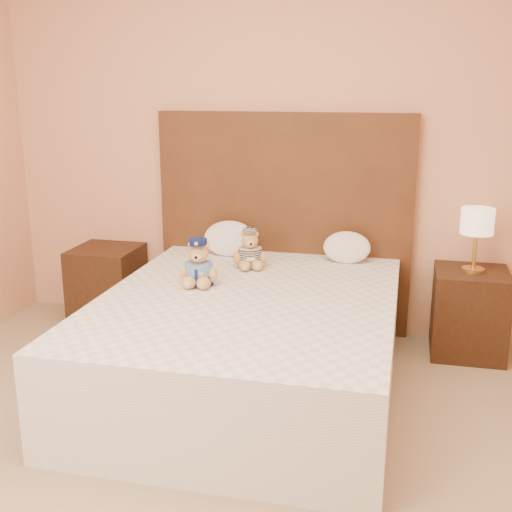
{
  "coord_description": "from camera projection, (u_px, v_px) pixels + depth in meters",
  "views": [
    {
      "loc": [
        0.82,
        -2.05,
        1.69
      ],
      "look_at": [
        -0.01,
        1.45,
        0.71
      ],
      "focal_mm": 45.0,
      "sensor_mm": 36.0,
      "label": 1
    }
  ],
  "objects": [
    {
      "name": "lamp",
      "position": [
        477.0,
        224.0,
        3.92
      ],
      "size": [
        0.2,
        0.2,
        0.4
      ],
      "color": "gold",
      "rests_on": "nightstand_right"
    },
    {
      "name": "nightstand_left",
      "position": [
        107.0,
        285.0,
        4.64
      ],
      "size": [
        0.45,
        0.45,
        0.55
      ],
      "primitive_type": "cube",
      "color": "#351D11",
      "rests_on": "ground"
    },
    {
      "name": "teddy_prisoner",
      "position": [
        250.0,
        249.0,
        4.04
      ],
      "size": [
        0.28,
        0.27,
        0.24
      ],
      "primitive_type": null,
      "rotation": [
        0.0,
        0.0,
        0.35
      ],
      "color": "tan",
      "rests_on": "bed"
    },
    {
      "name": "room_walls",
      "position": [
        200.0,
        51.0,
        2.51
      ],
      "size": [
        4.04,
        4.52,
        2.72
      ],
      "color": "tan",
      "rests_on": "ground"
    },
    {
      "name": "pillow_right",
      "position": [
        347.0,
        246.0,
        4.18
      ],
      "size": [
        0.31,
        0.2,
        0.22
      ],
      "primitive_type": "ellipsoid",
      "color": "white",
      "rests_on": "bed"
    },
    {
      "name": "teddy_police",
      "position": [
        199.0,
        262.0,
        3.69
      ],
      "size": [
        0.26,
        0.25,
        0.27
      ],
      "primitive_type": null,
      "rotation": [
        0.0,
        0.0,
        0.1
      ],
      "color": "tan",
      "rests_on": "bed"
    },
    {
      "name": "bed",
      "position": [
        248.0,
        343.0,
        3.6
      ],
      "size": [
        1.6,
        2.0,
        0.55
      ],
      "color": "white",
      "rests_on": "ground"
    },
    {
      "name": "nightstand_right",
      "position": [
        469.0,
        313.0,
        4.07
      ],
      "size": [
        0.45,
        0.45,
        0.55
      ],
      "primitive_type": "cube",
      "color": "#351D11",
      "rests_on": "ground"
    },
    {
      "name": "headboard",
      "position": [
        283.0,
        223.0,
        4.43
      ],
      "size": [
        1.75,
        0.08,
        1.5
      ],
      "primitive_type": "cube",
      "color": "#502B18",
      "rests_on": "ground"
    },
    {
      "name": "pillow_left",
      "position": [
        229.0,
        237.0,
        4.35
      ],
      "size": [
        0.35,
        0.23,
        0.25
      ],
      "primitive_type": "ellipsoid",
      "color": "white",
      "rests_on": "bed"
    }
  ]
}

